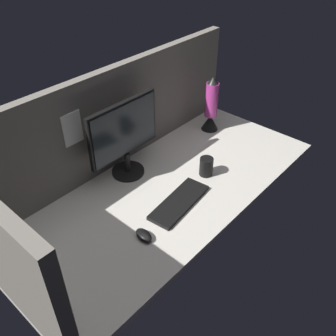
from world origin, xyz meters
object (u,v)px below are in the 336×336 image
monitor (124,136)px  mug_black_travel (206,167)px  keyboard (179,202)px  mouse (144,235)px  lava_lamp (211,108)px

monitor → mug_black_travel: (27.77, -33.86, -18.74)cm
mug_black_travel → keyboard: bearing=-170.7°
mouse → mug_black_travel: size_ratio=0.91×
keyboard → mouse: 28.20cm
monitor → keyboard: size_ratio=1.21×
mouse → mug_black_travel: (56.35, 7.47, 3.57)cm
mouse → mug_black_travel: bearing=15.9°
monitor → lava_lamp: 69.22cm
lava_lamp → mouse: bearing=-160.1°
monitor → mouse: bearing=-124.7°
monitor → lava_lamp: (68.36, -6.24, -8.87)cm
monitor → mug_black_travel: 47.64cm
keyboard → mouse: bearing=179.2°
lava_lamp → mug_black_travel: bearing=-145.8°
keyboard → mug_black_travel: size_ratio=3.51×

